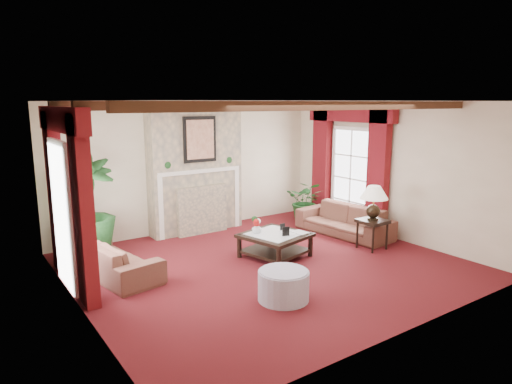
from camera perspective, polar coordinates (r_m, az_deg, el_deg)
floor at (r=7.74m, az=1.49°, el=-9.13°), size 6.00×6.00×0.00m
ceiling at (r=7.26m, az=1.60°, el=11.29°), size 6.00×6.00×0.00m
back_wall at (r=9.71m, az=-8.11°, el=3.17°), size 6.00×0.02×2.70m
left_wall at (r=6.14m, az=-21.68°, el=-2.20°), size 0.02×5.50×2.70m
right_wall at (r=9.45m, az=16.40°, el=2.60°), size 0.02×5.50×2.70m
ceiling_beams at (r=7.26m, az=1.60°, el=10.82°), size 6.00×3.00×0.12m
fireplace at (r=9.43m, az=-7.78°, el=11.17°), size 2.00×0.52×2.70m
french_door_left at (r=7.00m, az=-23.81°, el=5.68°), size 0.10×1.10×2.16m
french_door_right at (r=10.00m, az=12.06°, el=7.76°), size 0.10×1.10×2.16m
curtains_left at (r=7.00m, az=-23.19°, el=9.18°), size 0.20×2.40×2.55m
curtains_right at (r=9.91m, az=11.72°, el=10.18°), size 0.20×2.40×2.55m
sofa_left at (r=7.59m, az=-17.50°, el=-7.07°), size 2.12×1.20×0.76m
sofa_right at (r=9.54m, az=10.97°, el=-2.90°), size 2.15×0.98×0.80m
potted_palm at (r=8.33m, az=-20.57°, el=-4.65°), size 1.31×1.99×1.03m
small_plant at (r=10.49m, az=6.25°, el=-1.67°), size 1.75×1.75×0.73m
coffee_table at (r=8.08m, az=2.39°, el=-6.67°), size 1.23×1.23×0.42m
side_table at (r=8.76m, az=14.30°, el=-5.12°), size 0.49×0.49×0.56m
ottoman at (r=6.41m, az=3.45°, el=-11.61°), size 0.71×0.71×0.41m
table_lamp at (r=8.61m, az=14.49°, el=-1.26°), size 0.51×0.51×0.65m
flower_vase at (r=8.04m, az=0.09°, el=-4.57°), size 0.31×0.31×0.17m
book at (r=7.99m, az=5.03°, el=-4.32°), size 0.21×0.06×0.28m
photo_frame_a at (r=7.86m, az=3.75°, el=-4.96°), size 0.13×0.06×0.17m
photo_frame_b at (r=8.22m, az=3.33°, el=-4.39°), size 0.10×0.02×0.13m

